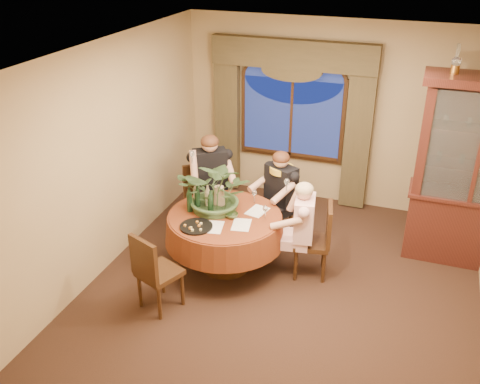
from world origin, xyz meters
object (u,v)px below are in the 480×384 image
(person_pink, at_px, (304,230))
(centerpiece_plant, at_px, (218,165))
(person_scarf, at_px, (281,197))
(person_back, at_px, (210,183))
(dining_table, at_px, (225,241))
(wine_bottle_3, at_px, (208,197))
(china_cabinet, at_px, (473,174))
(stoneware_vase, at_px, (219,197))
(oil_lamp_left, at_px, (457,59))
(chair_front_left, at_px, (160,271))
(wine_bottle_1, at_px, (210,203))
(wine_bottle_0, at_px, (189,199))
(chair_back_right, at_px, (274,207))
(chair_back, at_px, (202,201))
(chair_right, at_px, (311,240))
(wine_bottle_4, at_px, (197,198))
(wine_bottle_2, at_px, (196,195))
(olive_bowl, at_px, (232,215))

(person_pink, xyz_separation_m, centerpiece_plant, (-1.09, -0.05, 0.71))
(person_scarf, bearing_deg, person_back, 29.05)
(person_back, bearing_deg, person_pink, 122.72)
(dining_table, relative_size, person_scarf, 1.12)
(person_scarf, distance_m, wine_bottle_3, 1.10)
(dining_table, distance_m, china_cabinet, 3.16)
(dining_table, relative_size, stoneware_vase, 5.18)
(oil_lamp_left, bearing_deg, chair_front_left, -141.41)
(chair_front_left, relative_size, wine_bottle_1, 2.91)
(person_back, xyz_separation_m, wine_bottle_0, (0.10, -0.91, 0.20))
(wine_bottle_0, bearing_deg, chair_back_right, 49.04)
(chair_back, bearing_deg, centerpiece_plant, 88.46)
(oil_lamp_left, relative_size, chair_right, 0.35)
(chair_front_left, distance_m, wine_bottle_4, 1.08)
(oil_lamp_left, bearing_deg, centerpiece_plant, -156.06)
(dining_table, xyz_separation_m, centerpiece_plant, (-0.13, 0.12, 0.97))
(wine_bottle_4, bearing_deg, chair_right, 8.39)
(chair_back_right, bearing_deg, chair_front_left, 90.24)
(oil_lamp_left, xyz_separation_m, wine_bottle_1, (-2.53, -1.29, -1.66))
(wine_bottle_4, bearing_deg, wine_bottle_3, 31.90)
(person_scarf, bearing_deg, chair_right, 160.01)
(person_back, relative_size, wine_bottle_0, 4.34)
(person_back, distance_m, centerpiece_plant, 1.06)
(chair_back_right, height_order, person_back, person_back)
(person_scarf, height_order, wine_bottle_4, person_scarf)
(oil_lamp_left, bearing_deg, person_back, -172.72)
(dining_table, bearing_deg, chair_front_left, -112.21)
(chair_back, relative_size, wine_bottle_1, 2.91)
(wine_bottle_1, bearing_deg, stoneware_vase, 84.21)
(oil_lamp_left, relative_size, chair_back, 0.35)
(stoneware_vase, height_order, wine_bottle_3, wine_bottle_3)
(oil_lamp_left, distance_m, wine_bottle_0, 3.51)
(centerpiece_plant, xyz_separation_m, wine_bottle_2, (-0.29, -0.03, -0.43))
(china_cabinet, height_order, wine_bottle_4, china_cabinet)
(person_pink, distance_m, person_back, 1.66)
(wine_bottle_1, bearing_deg, wine_bottle_2, 149.53)
(china_cabinet, distance_m, wine_bottle_3, 3.27)
(chair_back, bearing_deg, oil_lamp_left, 149.03)
(stoneware_vase, bearing_deg, chair_front_left, -102.96)
(dining_table, relative_size, wine_bottle_3, 4.52)
(chair_back_right, height_order, person_scarf, person_scarf)
(dining_table, relative_size, person_back, 1.04)
(oil_lamp_left, height_order, olive_bowl, oil_lamp_left)
(person_scarf, xyz_separation_m, wine_bottle_2, (-0.89, -0.77, 0.25))
(oil_lamp_left, height_order, chair_right, oil_lamp_left)
(chair_back, bearing_deg, china_cabinet, 147.83)
(dining_table, relative_size, wine_bottle_0, 4.52)
(chair_back, relative_size, person_pink, 0.76)
(china_cabinet, bearing_deg, chair_front_left, -145.27)
(chair_back, bearing_deg, wine_bottle_0, 61.76)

